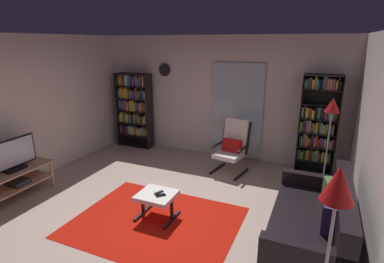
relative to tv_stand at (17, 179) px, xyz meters
name	(u,v)px	position (x,y,z in m)	size (l,w,h in m)	color
ground_plane	(152,218)	(2.33, 0.33, -0.32)	(7.02, 7.02, 0.00)	tan
wall_back	(219,97)	(2.33, 3.23, 0.98)	(5.60, 0.06, 2.60)	silver
wall_left	(10,114)	(-0.37, 0.33, 0.98)	(0.06, 6.00, 2.60)	silver
wall_right	(383,164)	(5.03, 0.33, 0.98)	(0.06, 6.00, 2.60)	silver
glass_door_panel	(237,111)	(2.76, 3.17, 0.73)	(1.10, 0.01, 2.00)	silver
area_rug	(156,222)	(2.42, 0.27, -0.32)	(2.28, 1.80, 0.01)	#BA150A
tv_stand	(17,179)	(0.00, 0.00, 0.00)	(0.50, 1.14, 0.49)	tan
television	(12,156)	(0.00, 0.00, 0.41)	(0.20, 0.80, 0.52)	black
bookshelf_near_tv	(135,107)	(0.32, 2.97, 0.64)	(0.86, 0.30, 1.76)	black
bookshelf_near_sofa	(318,125)	(4.37, 2.99, 0.64)	(0.68, 0.30, 1.90)	black
leather_sofa	(315,224)	(4.49, 0.60, -0.01)	(0.88, 1.88, 0.86)	black
lounge_armchair	(232,145)	(2.90, 2.43, 0.21)	(0.66, 0.74, 1.02)	black
ottoman	(157,198)	(2.38, 0.39, -0.01)	(0.52, 0.48, 0.38)	white
tv_remote	(159,193)	(2.40, 0.41, 0.07)	(0.04, 0.14, 0.02)	black
cell_phone	(161,195)	(2.46, 0.36, 0.07)	(0.07, 0.14, 0.01)	black
floor_lamp_by_sofa	(336,200)	(4.57, -0.82, 1.07)	(0.23, 0.23, 1.66)	#A5A5AD
floor_lamp_by_shelf	(332,113)	(4.56, 2.31, 1.02)	(0.24, 0.24, 1.60)	#A5A5AD
wall_clock	(165,70)	(1.05, 3.16, 1.53)	(0.29, 0.03, 0.29)	silver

